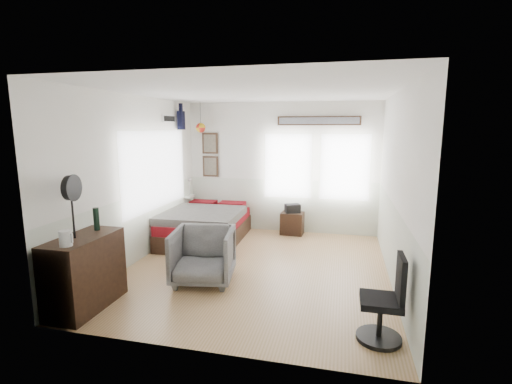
% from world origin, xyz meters
% --- Properties ---
extents(ground_plane, '(4.00, 4.50, 0.01)m').
position_xyz_m(ground_plane, '(0.00, 0.00, -0.01)').
color(ground_plane, '#AB7F48').
extents(room_shell, '(4.02, 4.52, 2.71)m').
position_xyz_m(room_shell, '(-0.08, 0.19, 1.61)').
color(room_shell, silver).
rests_on(room_shell, ground_plane).
extents(wall_decor, '(3.55, 1.32, 1.44)m').
position_xyz_m(wall_decor, '(-1.10, 1.96, 2.10)').
color(wall_decor, '#412819').
rests_on(wall_decor, room_shell).
extents(bed, '(1.47, 1.99, 0.62)m').
position_xyz_m(bed, '(-1.30, 1.20, 0.30)').
color(bed, '#372214').
rests_on(bed, ground_plane).
extents(dresser, '(0.48, 1.00, 0.90)m').
position_xyz_m(dresser, '(-1.74, -1.71, 0.45)').
color(dresser, '#372214').
rests_on(dresser, ground_plane).
extents(armchair, '(0.96, 0.98, 0.78)m').
position_xyz_m(armchair, '(-0.62, -0.66, 0.39)').
color(armchair, gray).
rests_on(armchair, ground_plane).
extents(nightstand, '(0.47, 0.38, 0.45)m').
position_xyz_m(nightstand, '(0.28, 2.05, 0.23)').
color(nightstand, '#372214').
rests_on(nightstand, ground_plane).
extents(task_chair, '(0.46, 0.46, 0.93)m').
position_xyz_m(task_chair, '(1.75, -1.63, 0.38)').
color(task_chair, black).
rests_on(task_chair, ground_plane).
extents(kettle, '(0.16, 0.13, 0.18)m').
position_xyz_m(kettle, '(-1.66, -2.06, 0.99)').
color(kettle, silver).
rests_on(kettle, dresser).
extents(bottle, '(0.07, 0.07, 0.29)m').
position_xyz_m(bottle, '(-1.75, -1.41, 1.04)').
color(bottle, black).
rests_on(bottle, dresser).
extents(stand_fan, '(0.12, 0.31, 0.76)m').
position_xyz_m(stand_fan, '(-1.77, -1.78, 1.49)').
color(stand_fan, black).
rests_on(stand_fan, dresser).
extents(black_bag, '(0.35, 0.30, 0.18)m').
position_xyz_m(black_bag, '(0.28, 2.05, 0.54)').
color(black_bag, black).
rests_on(black_bag, nightstand).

